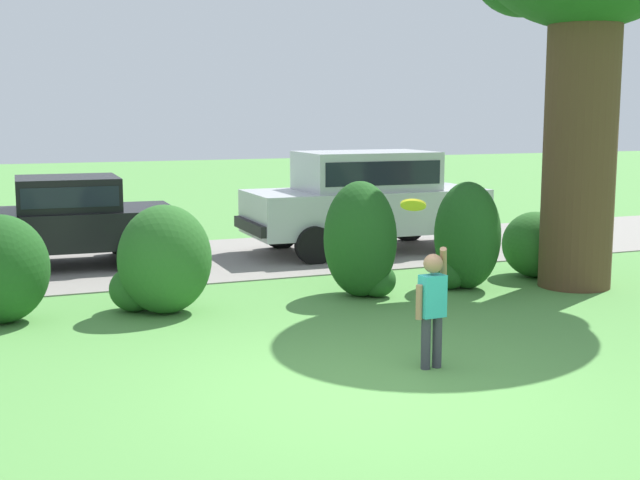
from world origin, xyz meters
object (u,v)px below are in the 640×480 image
(parked_suv, at_px, (366,196))
(child_thrower, at_px, (432,301))
(frisbee, at_px, (413,205))
(parked_sedan, at_px, (55,219))

(parked_suv, height_order, child_thrower, parked_suv)
(frisbee, bearing_deg, child_thrower, -96.98)
(parked_suv, relative_size, frisbee, 15.32)
(parked_suv, xyz_separation_m, frisbee, (-2.47, -6.47, 0.58))
(child_thrower, height_order, frisbee, frisbee)
(parked_sedan, distance_m, parked_suv, 5.66)
(parked_sedan, height_order, child_thrower, parked_sedan)
(parked_suv, relative_size, child_thrower, 3.68)
(parked_suv, xyz_separation_m, child_thrower, (-2.54, -7.04, -0.36))
(parked_sedan, distance_m, child_thrower, 8.16)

